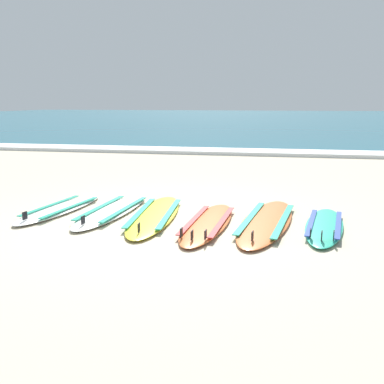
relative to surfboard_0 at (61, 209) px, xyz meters
name	(u,v)px	position (x,y,z in m)	size (l,w,h in m)	color
ground_plane	(168,222)	(1.78, -0.29, -0.04)	(80.00, 80.00, 0.00)	#C1B599
sea	(260,118)	(1.78, 37.34, 0.01)	(80.00, 60.00, 0.10)	#23667A
wave_foam_strip	(229,151)	(1.78, 7.97, 0.02)	(80.00, 1.26, 0.11)	white
surfboard_0	(61,209)	(0.00, 0.00, 0.00)	(0.81, 2.09, 0.18)	white
surfboard_1	(112,210)	(0.83, 0.04, 0.00)	(0.74, 2.31, 0.18)	silver
surfboard_2	(155,215)	(1.54, -0.09, 0.00)	(0.76, 2.45, 0.18)	yellow
surfboard_3	(208,223)	(2.37, -0.36, 0.00)	(0.70, 2.21, 0.18)	orange
surfboard_4	(266,221)	(3.16, -0.13, 0.00)	(1.01, 2.61, 0.18)	orange
surfboard_5	(324,226)	(3.92, -0.22, 0.00)	(0.77, 1.98, 0.18)	#2DB793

